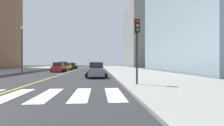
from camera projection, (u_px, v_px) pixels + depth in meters
sidewalk_kerb_east at (141, 73)px, 25.42m from camera, size 10.00×120.00×0.15m
lane_divider_paint at (78, 69)px, 44.31m from camera, size 0.16×80.00×0.01m
parking_garage_concrete at (148, 36)px, 72.51m from camera, size 18.00×24.00×27.55m
car_blue_nearest at (64, 65)px, 49.49m from camera, size 2.95×4.63×2.04m
car_gray_second at (96, 70)px, 19.00m from camera, size 2.54×4.03×1.78m
car_red_third at (59, 67)px, 30.12m from camera, size 2.55×4.05×1.80m
car_yellow_fourth at (67, 67)px, 37.56m from camera, size 2.51×3.91×1.72m
car_black_fifth at (73, 66)px, 44.00m from camera, size 2.45×3.86×1.70m
traffic_light_near_corner at (137, 39)px, 11.92m from camera, size 0.36×0.41×4.79m
street_lamp at (22, 45)px, 28.01m from camera, size 0.44×0.44×7.81m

